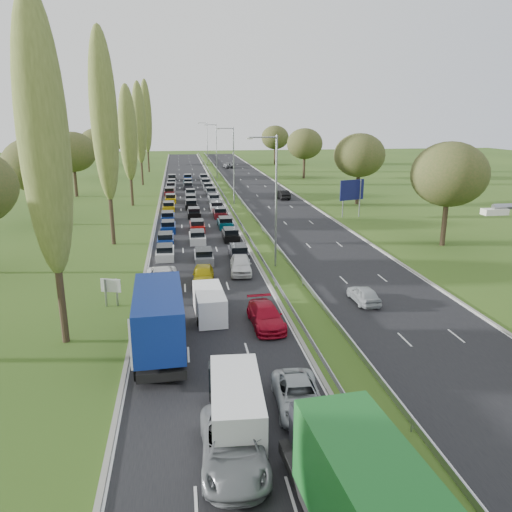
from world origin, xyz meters
TOP-DOWN VIEW (x-y plane):
  - ground at (4.50, 80.00)m, footprint 260.00×260.00m
  - near_carriageway at (-2.25, 82.50)m, footprint 10.50×215.00m
  - far_carriageway at (11.25, 82.50)m, footprint 10.50×215.00m
  - central_reservation at (4.50, 82.50)m, footprint 2.36×215.00m
  - lamp_columns at (4.50, 78.00)m, footprint 0.18×140.18m
  - poplar_row at (-11.50, 68.17)m, footprint 2.80×127.80m
  - woodland_left at (-22.00, 62.63)m, footprint 8.00×166.00m
  - woodland_right at (24.00, 66.67)m, footprint 8.00×153.00m
  - traffic_queue_fill at (-2.22, 77.65)m, footprint 9.07×68.95m
  - near_car_2 at (-5.78, 38.48)m, footprint 2.86×5.58m
  - near_car_6 at (-2.41, 16.11)m, footprint 2.81×5.75m
  - near_car_7 at (-2.27, 32.61)m, footprint 1.93×4.69m
  - near_car_8 at (-2.43, 38.99)m, footprint 2.04×4.50m
  - near_car_9 at (1.22, 14.81)m, footprint 1.92×4.94m
  - near_car_10 at (1.11, 19.55)m, footprint 2.45×4.86m
  - near_car_11 at (1.23, 29.44)m, footprint 2.21×5.02m
  - near_car_12 at (1.02, 41.34)m, footprint 2.26×4.79m
  - far_car_0 at (9.25, 32.61)m, footprint 1.67×3.88m
  - far_car_1 at (13.23, 81.74)m, footprint 1.94×4.71m
  - far_car_2 at (9.46, 136.42)m, footprint 2.78×5.44m
  - blue_lorry at (-5.58, 26.81)m, footprint 2.68×9.65m
  - white_van_front at (-2.01, 18.70)m, footprint 2.20×5.61m
  - white_van_rear at (-2.39, 31.80)m, footprint 1.92×4.91m
  - info_sign at (-9.40, 34.81)m, footprint 1.46×0.53m
  - direction_sign at (19.40, 64.72)m, footprint 3.81×1.40m

SIDE VIEW (x-z plane):
  - ground at x=4.50m, z-range 0.00..0.00m
  - near_carriageway at x=-2.25m, z-range -0.02..0.02m
  - far_carriageway at x=11.25m, z-range -0.02..0.02m
  - traffic_queue_fill at x=-2.22m, z-range 0.04..0.84m
  - central_reservation at x=4.50m, z-range 0.39..0.71m
  - far_car_0 at x=9.25m, z-range 0.02..1.33m
  - near_car_10 at x=1.11m, z-range 0.02..1.34m
  - near_car_7 at x=-2.27m, z-range 0.02..1.38m
  - near_car_11 at x=1.23m, z-range 0.02..1.45m
  - far_car_2 at x=9.46m, z-range 0.02..1.49m
  - near_car_8 at x=-2.43m, z-range 0.02..1.52m
  - near_car_2 at x=-5.78m, z-range 0.02..1.53m
  - far_car_1 at x=13.23m, z-range 0.02..1.54m
  - near_car_6 at x=-2.41m, z-range 0.02..1.59m
  - near_car_12 at x=1.02m, z-range 0.02..1.60m
  - near_car_9 at x=1.22m, z-range 0.02..1.63m
  - white_van_rear at x=-2.39m, z-range 0.03..2.00m
  - white_van_front at x=-2.01m, z-range 0.03..2.28m
  - info_sign at x=-9.40m, z-range 0.32..2.42m
  - blue_lorry at x=-5.58m, z-range 0.06..4.14m
  - direction_sign at x=19.40m, z-range 0.97..6.17m
  - lamp_columns at x=4.50m, z-range 0.00..12.00m
  - woodland_right at x=24.00m, z-range 2.13..13.23m
  - woodland_left at x=-22.00m, z-range 2.13..13.23m
  - poplar_row at x=-11.50m, z-range 1.17..23.61m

